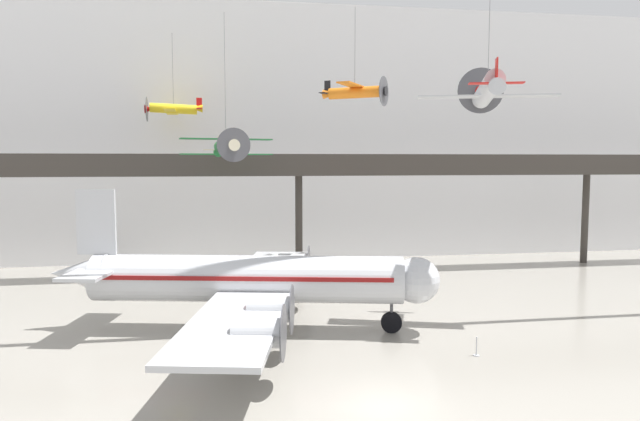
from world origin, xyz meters
TOP-DOWN VIEW (x-y plane):
  - ground_plane at (0.00, 0.00)m, footprint 260.00×260.00m
  - hangar_back_wall at (0.00, 38.87)m, footprint 140.00×3.00m
  - mezzanine_walkway at (0.00, 29.68)m, footprint 110.00×3.20m
  - airliner_silver_main at (-5.72, 12.01)m, footprint 24.42×28.15m
  - suspended_plane_yellow_lowwing at (-11.77, 33.44)m, footprint 5.45×6.69m
  - suspended_plane_orange_highwing at (3.43, 21.66)m, footprint 5.54×6.06m
  - suspended_plane_silver_racer at (9.73, 11.14)m, footprint 8.84×7.46m
  - suspended_plane_green_biplane at (-6.82, 24.06)m, footprint 7.54×6.25m
  - stanchion_barrier at (6.66, 5.27)m, footprint 0.36×0.36m

SIDE VIEW (x-z plane):
  - ground_plane at x=0.00m, z-range 0.00..0.00m
  - stanchion_barrier at x=6.66m, z-range -0.21..0.87m
  - airliner_silver_main at x=-5.72m, z-range -1.19..7.74m
  - mezzanine_walkway at x=0.00m, z-range 3.95..15.27m
  - suspended_plane_green_biplane at x=-6.82m, z-range 5.69..17.71m
  - hangar_back_wall at x=0.00m, z-range 0.00..27.28m
  - suspended_plane_silver_racer at x=9.73m, z-range 10.79..19.59m
  - suspended_plane_yellow_lowwing at x=-11.77m, z-range 11.47..19.88m
  - suspended_plane_orange_highwing at x=3.43m, z-range 12.27..20.14m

